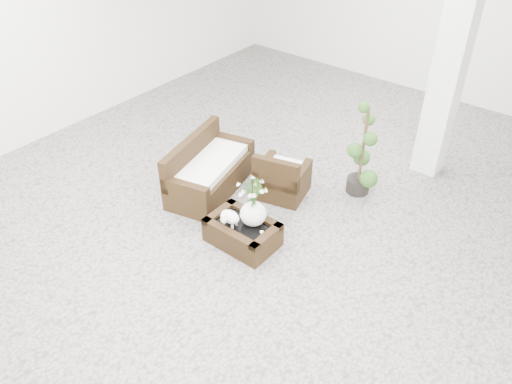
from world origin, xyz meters
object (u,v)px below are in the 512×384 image
Objects in this scene: loveseat at (210,166)px; armchair at (283,173)px; coffee_table at (243,233)px; topiary at (363,150)px.

armchair is at bearing -70.72° from loveseat.
coffee_table is 1.22× the size of armchair.
topiary reaches higher than armchair.
coffee_table is at bearing -132.52° from loveseat.
coffee_table is 1.26m from armchair.
loveseat is at bearing -142.97° from topiary.
armchair is 0.51× the size of topiary.
loveseat is (-0.90, -0.58, 0.04)m from armchair.
loveseat reaches higher than armchair.
topiary is (0.86, 0.75, 0.35)m from armchair.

